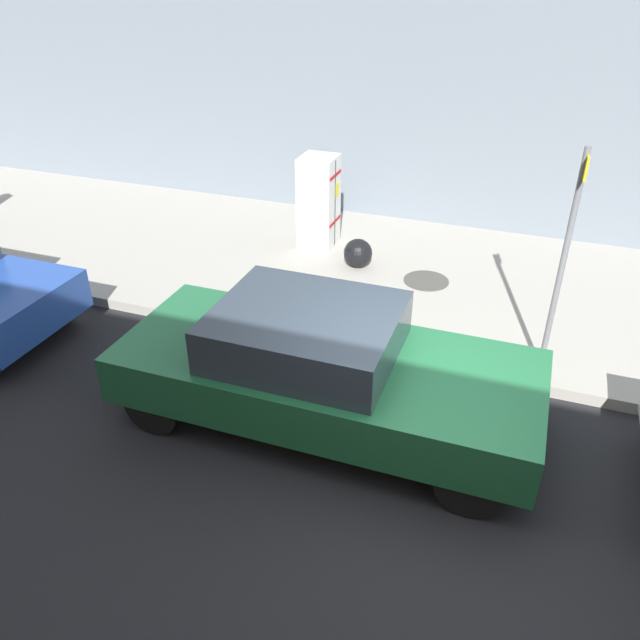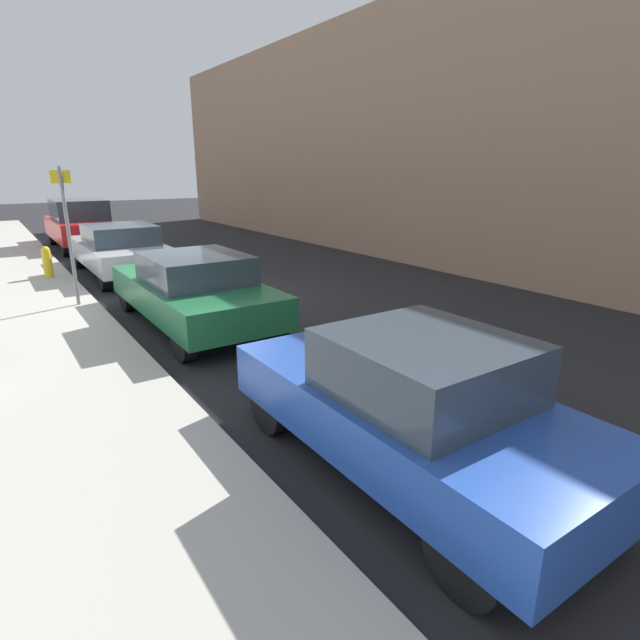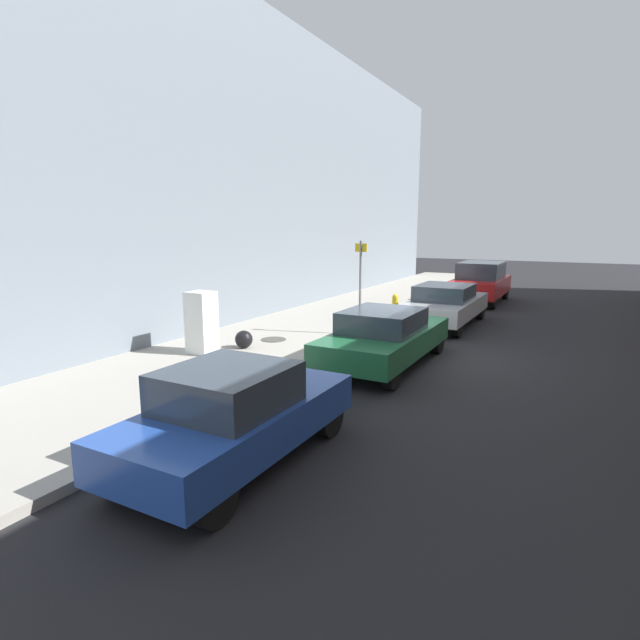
{
  "view_description": "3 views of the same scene",
  "coord_description": "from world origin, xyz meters",
  "views": [
    {
      "loc": [
        4.66,
        0.68,
        4.59
      ],
      "look_at": [
        -1.5,
        -1.57,
        0.69
      ],
      "focal_mm": 35.0,
      "sensor_mm": 36.0,
      "label": 1
    },
    {
      "loc": [
        -3.65,
        -9.96,
        2.84
      ],
      "look_at": [
        -0.46,
        -5.24,
        1.11
      ],
      "focal_mm": 28.0,
      "sensor_mm": 36.0,
      "label": 2
    },
    {
      "loc": [
        3.61,
        -12.11,
        3.28
      ],
      "look_at": [
        -1.71,
        -2.28,
        1.18
      ],
      "focal_mm": 28.0,
      "sensor_mm": 36.0,
      "label": 3
    }
  ],
  "objects": [
    {
      "name": "ground_plane",
      "position": [
        0.0,
        0.0,
        0.0
      ],
      "size": [
        80.0,
        80.0,
        0.0
      ],
      "primitive_type": "plane",
      "color": "black"
    },
    {
      "name": "sidewalk_slab",
      "position": [
        -4.17,
        0.0,
        0.08
      ],
      "size": [
        4.66,
        44.0,
        0.15
      ],
      "primitive_type": "cube",
      "color": "#9E998E",
      "rests_on": "ground"
    },
    {
      "name": "discarded_refrigerator",
      "position": [
        -4.8,
        -2.79,
        0.93
      ],
      "size": [
        0.62,
        0.59,
        1.55
      ],
      "color": "silver",
      "rests_on": "sidewalk_slab"
    },
    {
      "name": "manhole_cover",
      "position": [
        -4.04,
        -0.73,
        0.16
      ],
      "size": [
        0.7,
        0.7,
        0.02
      ],
      "primitive_type": "cylinder",
      "color": "#47443F",
      "rests_on": "sidewalk_slab"
    },
    {
      "name": "street_sign_post",
      "position": [
        -2.21,
        1.08,
        1.67
      ],
      "size": [
        0.36,
        0.07,
        2.73
      ],
      "color": "slate",
      "rests_on": "sidewalk_slab"
    },
    {
      "name": "trash_bag",
      "position": [
        -4.19,
        -1.89,
        0.38
      ],
      "size": [
        0.46,
        0.46,
        0.46
      ],
      "primitive_type": "sphere",
      "color": "black",
      "rests_on": "sidewalk_slab"
    },
    {
      "name": "parked_sedan_green",
      "position": [
        -0.55,
        -1.2,
        0.71
      ],
      "size": [
        1.85,
        4.55,
        1.37
      ],
      "color": "#1E6038",
      "rests_on": "ground"
    }
  ]
}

